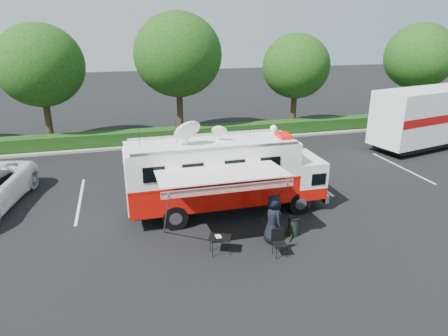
{
  "coord_description": "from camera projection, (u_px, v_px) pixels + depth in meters",
  "views": [
    {
      "loc": [
        -4.31,
        -15.7,
        7.94
      ],
      "look_at": [
        0.0,
        0.5,
        1.9
      ],
      "focal_mm": 32.0,
      "sensor_mm": 36.0,
      "label": 1
    }
  ],
  "objects": [
    {
      "name": "stall_lines",
      "position": [
        202.0,
        187.0,
        20.61
      ],
      "size": [
        24.12,
        5.5,
        0.01
      ],
      "color": "silver",
      "rests_on": "ground_plane"
    },
    {
      "name": "person",
      "position": [
        272.0,
        242.0,
        15.48
      ],
      "size": [
        0.78,
        1.05,
        1.96
      ],
      "primitive_type": "imported",
      "rotation": [
        0.0,
        0.0,
        1.75
      ],
      "color": "black",
      "rests_on": "ground_plane"
    },
    {
      "name": "folding_chair",
      "position": [
        279.0,
        240.0,
        14.45
      ],
      "size": [
        0.51,
        0.53,
        0.99
      ],
      "color": "black",
      "rests_on": "ground_plane"
    },
    {
      "name": "back_border",
      "position": [
        195.0,
        68.0,
        28.32
      ],
      "size": [
        60.0,
        6.14,
        8.87
      ],
      "color": "#9E998E",
      "rests_on": "ground_plane"
    },
    {
      "name": "awning",
      "position": [
        222.0,
        176.0,
        14.62
      ],
      "size": [
        4.76,
        2.47,
        2.88
      ],
      "color": "silver",
      "rests_on": "ground_plane"
    },
    {
      "name": "command_truck",
      "position": [
        225.0,
        174.0,
        17.38
      ],
      "size": [
        8.71,
        2.4,
        4.19
      ],
      "color": "black",
      "rests_on": "ground_plane"
    },
    {
      "name": "trash_bin",
      "position": [
        294.0,
        226.0,
        15.88
      ],
      "size": [
        0.51,
        0.51,
        0.76
      ],
      "color": "black",
      "rests_on": "ground_plane"
    },
    {
      "name": "ground_plane",
      "position": [
        227.0,
        211.0,
        18.01
      ],
      "size": [
        120.0,
        120.0,
        0.0
      ],
      "primitive_type": "plane",
      "color": "black",
      "rests_on": "ground"
    },
    {
      "name": "folding_table",
      "position": [
        220.0,
        238.0,
        14.5
      ],
      "size": [
        0.95,
        0.82,
        0.68
      ],
      "color": "black",
      "rests_on": "ground_plane"
    }
  ]
}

